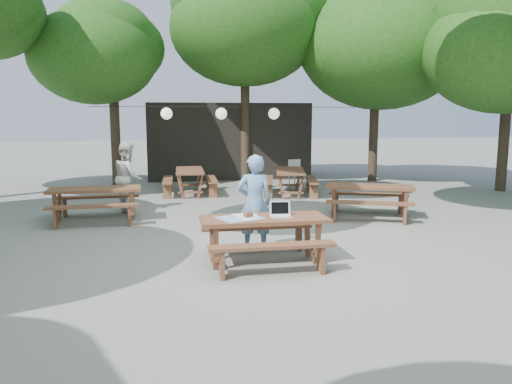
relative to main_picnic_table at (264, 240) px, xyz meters
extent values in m
plane|color=slate|center=(0.36, 1.31, -0.39)|extent=(80.00, 80.00, 0.00)
cube|color=black|center=(0.86, 11.81, 1.01)|extent=(6.00, 3.00, 2.80)
cube|color=brown|center=(0.00, 0.00, 0.33)|extent=(2.00, 0.80, 0.06)
cube|color=brown|center=(0.00, -0.65, 0.06)|extent=(1.90, 0.28, 0.05)
cube|color=brown|center=(0.00, 0.65, 0.06)|extent=(1.90, 0.28, 0.05)
cube|color=brown|center=(0.00, 0.00, -0.04)|extent=(1.70, 0.70, 0.69)
cube|color=brown|center=(-3.08, 3.84, 0.33)|extent=(2.03, 0.88, 0.06)
cube|color=brown|center=(-3.05, 3.19, 0.06)|extent=(1.91, 0.35, 0.05)
cube|color=brown|center=(-3.10, 4.49, 0.06)|extent=(1.91, 0.35, 0.05)
cube|color=brown|center=(-3.08, 3.84, -0.04)|extent=(1.73, 0.76, 0.69)
cube|color=brown|center=(3.11, 3.14, 0.33)|extent=(2.15, 1.49, 0.06)
cube|color=brown|center=(2.87, 2.53, 0.06)|extent=(1.87, 0.97, 0.05)
cube|color=brown|center=(3.35, 3.74, 0.06)|extent=(1.87, 0.97, 0.05)
cube|color=brown|center=(3.11, 3.14, -0.04)|extent=(1.84, 1.28, 0.69)
cube|color=brown|center=(-0.80, 7.34, 0.33)|extent=(0.86, 2.02, 0.06)
cube|color=brown|center=(-0.15, 7.32, 0.06)|extent=(0.34, 1.91, 0.05)
cube|color=brown|center=(-1.45, 7.36, 0.06)|extent=(0.34, 1.91, 0.05)
cube|color=brown|center=(-0.80, 7.34, -0.04)|extent=(0.75, 1.72, 0.69)
cube|color=brown|center=(2.14, 6.73, 0.33)|extent=(1.22, 2.13, 0.06)
cube|color=brown|center=(2.77, 6.58, 0.06)|extent=(0.69, 1.92, 0.05)
cube|color=brown|center=(1.51, 6.87, 0.06)|extent=(0.69, 1.92, 0.05)
cube|color=brown|center=(2.14, 6.73, -0.04)|extent=(1.05, 1.81, 0.69)
imported|color=#6E9CC9|center=(-0.01, 0.79, 0.46)|extent=(0.66, 0.47, 1.69)
imported|color=silver|center=(-2.43, 5.02, 0.46)|extent=(0.75, 0.91, 1.69)
cube|color=silver|center=(2.77, 8.26, 0.01)|extent=(0.53, 0.53, 0.04)
cube|color=silver|center=(2.72, 8.46, 0.27)|extent=(0.44, 0.14, 0.48)
cube|color=silver|center=(2.77, 8.26, -0.20)|extent=(0.51, 0.51, 0.38)
cube|color=white|center=(0.27, -0.02, 0.37)|extent=(0.35, 0.26, 0.02)
cube|color=white|center=(0.28, 0.10, 0.49)|extent=(0.33, 0.09, 0.23)
cube|color=black|center=(0.28, 0.09, 0.49)|extent=(0.28, 0.07, 0.19)
cube|color=#3866C2|center=(-0.38, 0.00, 0.37)|extent=(0.81, 0.75, 0.01)
cube|color=white|center=(-0.30, -0.06, 0.37)|extent=(0.32, 0.36, 0.00)
cube|color=white|center=(-0.20, 0.11, 0.37)|extent=(0.24, 0.32, 0.00)
cube|color=white|center=(-0.36, 0.17, 0.38)|extent=(0.27, 0.34, 0.00)
cube|color=brown|center=(-0.25, 0.02, 0.41)|extent=(0.16, 0.14, 0.06)
cylinder|color=black|center=(0.86, 7.31, 2.21)|extent=(9.00, 0.02, 0.02)
sphere|color=white|center=(-1.44, 7.31, 2.01)|extent=(0.34, 0.34, 0.34)
sphere|color=white|center=(0.16, 7.31, 2.01)|extent=(0.34, 0.34, 0.34)
sphere|color=white|center=(1.76, 7.31, 2.01)|extent=(0.34, 0.34, 0.34)
cylinder|color=#2D2319|center=(-3.14, 9.81, 1.84)|extent=(0.32, 0.32, 4.45)
ellipsoid|color=#1A5215|center=(-3.14, 9.81, 4.36)|extent=(3.94, 3.94, 2.95)
cylinder|color=#2D2319|center=(1.36, 10.31, 2.33)|extent=(0.32, 0.32, 5.44)
ellipsoid|color=#1A5215|center=(1.36, 10.31, 5.35)|extent=(4.96, 4.96, 3.72)
cylinder|color=#2D2319|center=(5.86, 9.31, 1.89)|extent=(0.32, 0.32, 4.56)
ellipsoid|color=#1A5215|center=(5.86, 9.31, 4.47)|extent=(5.27, 5.27, 3.95)
cylinder|color=#2D2319|center=(8.86, 6.31, 1.81)|extent=(0.32, 0.32, 4.39)
ellipsoid|color=#1A5215|center=(8.86, 6.31, 4.30)|extent=(4.78, 4.78, 3.59)
camera|label=1|loc=(-1.52, -7.60, 1.96)|focal=35.00mm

